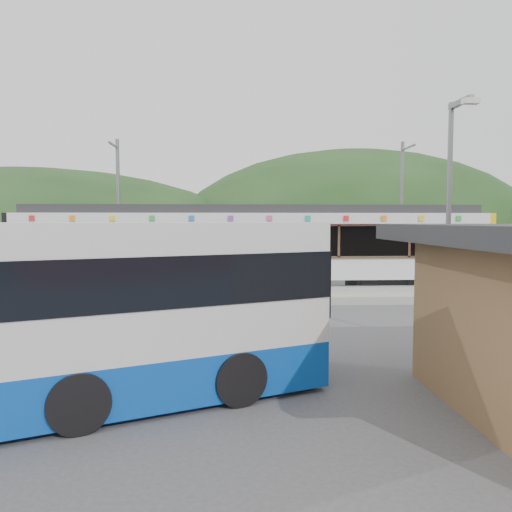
{
  "coord_description": "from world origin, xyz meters",
  "views": [
    {
      "loc": [
        -1.63,
        -16.04,
        3.06
      ],
      "look_at": [
        -0.71,
        1.0,
        1.86
      ],
      "focal_mm": 35.0,
      "sensor_mm": 36.0,
      "label": 1
    }
  ],
  "objects": [
    {
      "name": "ground",
      "position": [
        0.0,
        0.0,
        0.0
      ],
      "size": [
        120.0,
        120.0,
        0.0
      ],
      "primitive_type": "plane",
      "color": "#4C4C4F",
      "rests_on": "ground"
    },
    {
      "name": "hills",
      "position": [
        6.19,
        5.29,
        0.0
      ],
      "size": [
        146.0,
        149.0,
        26.0
      ],
      "color": "#1E3D19",
      "rests_on": "ground"
    },
    {
      "name": "platform",
      "position": [
        0.0,
        3.3,
        0.15
      ],
      "size": [
        26.0,
        3.2,
        0.3
      ],
      "primitive_type": "cube",
      "color": "#9E9E99",
      "rests_on": "ground"
    },
    {
      "name": "yellow_line",
      "position": [
        0.0,
        2.0,
        0.3
      ],
      "size": [
        26.0,
        0.1,
        0.01
      ],
      "primitive_type": "cube",
      "color": "yellow",
      "rests_on": "platform"
    },
    {
      "name": "train",
      "position": [
        -0.54,
        6.0,
        2.06
      ],
      "size": [
        20.44,
        3.01,
        3.74
      ],
      "color": "black",
      "rests_on": "ground"
    },
    {
      "name": "catenary_mast_west",
      "position": [
        -7.0,
        8.56,
        3.65
      ],
      "size": [
        0.18,
        1.8,
        7.0
      ],
      "color": "slate",
      "rests_on": "ground"
    },
    {
      "name": "catenary_mast_east",
      "position": [
        7.0,
        8.56,
        3.65
      ],
      "size": [
        0.18,
        1.8,
        7.0
      ],
      "color": "slate",
      "rests_on": "ground"
    },
    {
      "name": "lamp_post",
      "position": [
        3.63,
        -4.45,
        3.5
      ],
      "size": [
        0.36,
        1.03,
        5.85
      ],
      "rotation": [
        0.0,
        0.0,
        0.04
      ],
      "color": "slate",
      "rests_on": "ground"
    }
  ]
}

